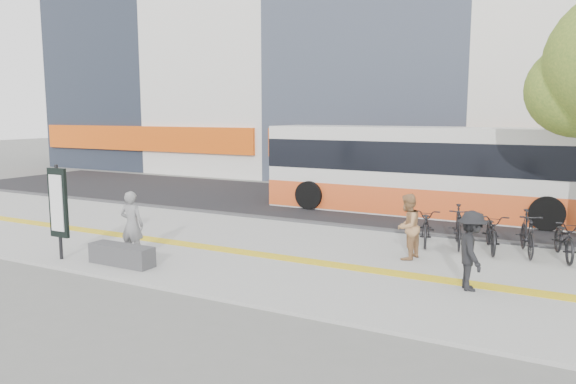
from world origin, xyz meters
The scene contains 12 objects.
ground centered at (0.00, 0.00, 0.00)m, with size 120.00×120.00×0.00m, color slate.
sidewalk centered at (0.00, 1.50, 0.04)m, with size 40.00×7.00×0.08m, color gray.
tactile_strip centered at (0.00, 1.00, 0.09)m, with size 40.00×0.45×0.01m, color yellow.
street centered at (0.00, 9.00, 0.03)m, with size 40.00×8.00×0.06m, color black.
curb centered at (0.00, 5.00, 0.07)m, with size 40.00×0.25×0.14m, color #313133.
bench centered at (-2.60, -1.20, 0.30)m, with size 1.60×0.45×0.45m, color #313133.
signboard centered at (-4.20, -1.51, 1.37)m, with size 0.55×0.10×2.20m.
bus centered at (1.73, 8.50, 1.43)m, with size 10.95×2.60×2.91m.
bicycle_row centered at (4.49, 4.00, 0.57)m, with size 4.23×1.91×1.06m.
seated_woman centered at (-2.78, -0.66, 0.87)m, with size 0.58×0.38×1.58m, color black.
pedestrian_tan centered at (2.87, 2.28, 0.84)m, with size 0.74×0.58×1.52m, color #A97A4E.
pedestrian_dark centered at (4.57, 0.64, 0.85)m, with size 0.99×0.57×1.53m, color black.
Camera 1 is at (6.24, -9.93, 3.43)m, focal length 34.14 mm.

